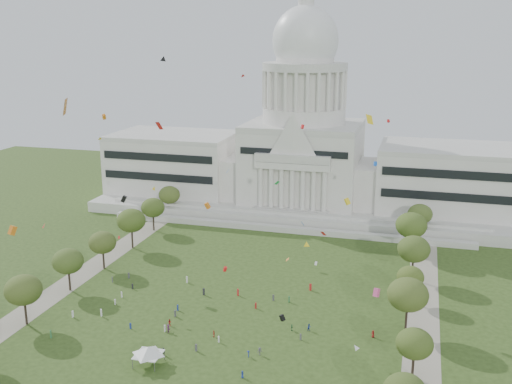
% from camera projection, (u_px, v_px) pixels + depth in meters
% --- Properties ---
extents(ground, '(400.00, 400.00, 0.00)m').
position_uv_depth(ground, '(203.00, 343.00, 135.73)').
color(ground, '#2E4318').
rests_on(ground, ground).
extents(capitol, '(160.00, 64.50, 91.30)m').
position_uv_depth(capitol, '(303.00, 153.00, 235.75)').
color(capitol, '#B8B6AD').
rests_on(capitol, ground).
extents(path_left, '(8.00, 160.00, 0.04)m').
position_uv_depth(path_left, '(86.00, 272.00, 176.18)').
color(path_left, gray).
rests_on(path_left, ground).
extents(path_right, '(8.00, 160.00, 0.04)m').
position_uv_depth(path_right, '(423.00, 311.00, 151.11)').
color(path_right, gray).
rests_on(path_right, ground).
extents(row_tree_l_1, '(8.86, 8.86, 12.59)m').
position_uv_depth(row_tree_l_1, '(23.00, 290.00, 142.19)').
color(row_tree_l_1, black).
rests_on(row_tree_l_1, ground).
extents(row_tree_r_1, '(7.58, 7.58, 10.78)m').
position_uv_depth(row_tree_r_1, '(415.00, 344.00, 120.07)').
color(row_tree_r_1, black).
rests_on(row_tree_r_1, ground).
extents(row_tree_l_2, '(8.42, 8.42, 11.97)m').
position_uv_depth(row_tree_l_2, '(68.00, 261.00, 161.42)').
color(row_tree_l_2, black).
rests_on(row_tree_l_2, ground).
extents(row_tree_r_2, '(9.55, 9.55, 13.58)m').
position_uv_depth(row_tree_r_2, '(408.00, 295.00, 137.95)').
color(row_tree_r_2, black).
rests_on(row_tree_r_2, ground).
extents(row_tree_l_3, '(8.12, 8.12, 11.55)m').
position_uv_depth(row_tree_l_3, '(102.00, 243.00, 176.71)').
color(row_tree_l_3, black).
rests_on(row_tree_l_3, ground).
extents(row_tree_r_3, '(7.01, 7.01, 9.98)m').
position_uv_depth(row_tree_r_3, '(410.00, 277.00, 154.42)').
color(row_tree_r_3, black).
rests_on(row_tree_r_3, ground).
extents(row_tree_l_4, '(9.29, 9.29, 13.21)m').
position_uv_depth(row_tree_l_4, '(131.00, 221.00, 193.63)').
color(row_tree_l_4, black).
rests_on(row_tree_l_4, ground).
extents(row_tree_r_4, '(9.19, 9.19, 13.06)m').
position_uv_depth(row_tree_r_4, '(414.00, 249.00, 168.24)').
color(row_tree_r_4, black).
rests_on(row_tree_r_4, ground).
extents(row_tree_l_5, '(8.33, 8.33, 11.85)m').
position_uv_depth(row_tree_l_5, '(153.00, 208.00, 211.48)').
color(row_tree_l_5, black).
rests_on(row_tree_l_5, ground).
extents(row_tree_r_5, '(9.82, 9.82, 13.96)m').
position_uv_depth(row_tree_r_5, '(411.00, 225.00, 187.16)').
color(row_tree_r_5, black).
rests_on(row_tree_r_5, ground).
extents(row_tree_l_6, '(8.19, 8.19, 11.64)m').
position_uv_depth(row_tree_l_6, '(169.00, 195.00, 228.82)').
color(row_tree_l_6, black).
rests_on(row_tree_l_6, ground).
extents(row_tree_r_6, '(8.42, 8.42, 11.97)m').
position_uv_depth(row_tree_r_6, '(420.00, 214.00, 203.58)').
color(row_tree_r_6, black).
rests_on(row_tree_r_6, ground).
extents(event_tent, '(7.65, 7.65, 4.22)m').
position_uv_depth(event_tent, '(148.00, 350.00, 126.10)').
color(event_tent, '#4C4C4C').
rests_on(event_tent, ground).
extents(person_0, '(1.00, 0.89, 1.72)m').
position_uv_depth(person_0, '(373.00, 334.00, 138.03)').
color(person_0, '#B21E1E').
rests_on(person_0, ground).
extents(person_2, '(1.01, 1.04, 1.85)m').
position_uv_depth(person_2, '(309.00, 327.00, 141.00)').
color(person_2, navy).
rests_on(person_2, ground).
extents(person_3, '(0.71, 1.06, 1.51)m').
position_uv_depth(person_3, '(248.00, 354.00, 129.59)').
color(person_3, navy).
rests_on(person_3, ground).
extents(person_4, '(0.64, 1.02, 1.65)m').
position_uv_depth(person_4, '(214.00, 334.00, 138.20)').
color(person_4, '#B21E1E').
rests_on(person_4, ground).
extents(person_5, '(1.66, 1.94, 2.00)m').
position_uv_depth(person_5, '(168.00, 328.00, 140.48)').
color(person_5, '#994C8C').
rests_on(person_5, ground).
extents(person_6, '(0.68, 0.87, 1.56)m').
position_uv_depth(person_6, '(242.00, 374.00, 121.76)').
color(person_6, navy).
rests_on(person_6, ground).
extents(person_7, '(0.84, 0.80, 1.86)m').
position_uv_depth(person_7, '(163.00, 351.00, 130.28)').
color(person_7, '#26262B').
rests_on(person_7, ground).
extents(person_8, '(0.92, 0.68, 1.70)m').
position_uv_depth(person_8, '(170.00, 322.00, 143.60)').
color(person_8, '#B21E1E').
rests_on(person_8, ground).
extents(person_9, '(1.31, 1.17, 1.82)m').
position_uv_depth(person_9, '(260.00, 351.00, 130.36)').
color(person_9, '#4C4C51').
rests_on(person_9, ground).
extents(person_10, '(0.52, 0.95, 1.62)m').
position_uv_depth(person_10, '(292.00, 327.00, 141.16)').
color(person_10, '#33723F').
rests_on(person_10, ground).
extents(distant_crowd, '(58.23, 42.75, 1.95)m').
position_uv_depth(distant_crowd, '(181.00, 304.00, 153.13)').
color(distant_crowd, silver).
rests_on(distant_crowd, ground).
extents(kite_swarm, '(87.29, 105.70, 59.96)m').
position_uv_depth(kite_swarm, '(206.00, 208.00, 134.79)').
color(kite_swarm, red).
rests_on(kite_swarm, ground).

